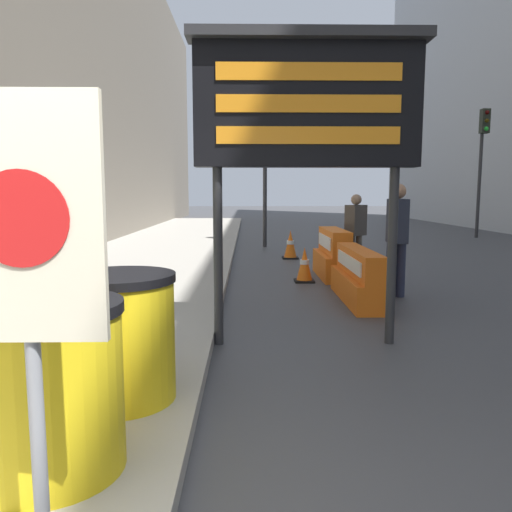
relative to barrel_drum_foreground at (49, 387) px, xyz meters
The scene contains 13 objects.
bare_tree 7.09m from the barrel_drum_foreground, 113.34° to the left, with size 1.57×1.73×2.83m.
barrel_drum_foreground is the anchor object (origin of this frame).
barrel_drum_middle 0.95m from the barrel_drum_foreground, 81.33° to the left, with size 0.80×0.80×0.93m.
warning_sign 1.09m from the barrel_drum_foreground, 72.12° to the right, with size 0.61×0.08×1.87m.
message_board 3.69m from the barrel_drum_foreground, 57.91° to the left, with size 2.44×0.36×3.24m.
jersey_barrier_orange_far 5.55m from the barrel_drum_foreground, 60.40° to the left, with size 0.50×2.06×0.79m.
jersey_barrier_orange_near 7.52m from the barrel_drum_foreground, 68.63° to the left, with size 0.60×1.75×0.93m.
traffic_cone_near 9.97m from the barrel_drum_foreground, 77.68° to the left, with size 0.40×0.40×0.71m.
traffic_cone_mid 6.79m from the barrel_drum_foreground, 71.94° to the left, with size 0.36×0.36×0.64m.
traffic_light_near_curb 12.77m from the barrel_drum_foreground, 82.72° to the left, with size 0.28×0.44×4.30m.
traffic_light_far_side 18.25m from the barrel_drum_foreground, 58.46° to the left, with size 0.28×0.44×4.56m.
pedestrian_worker 8.11m from the barrel_drum_foreground, 66.43° to the left, with size 0.48×0.47×1.60m.
pedestrian_passerby 6.15m from the barrel_drum_foreground, 56.52° to the left, with size 0.34×0.50×1.77m.
Camera 1 is at (0.37, -1.83, 1.63)m, focal length 35.00 mm.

